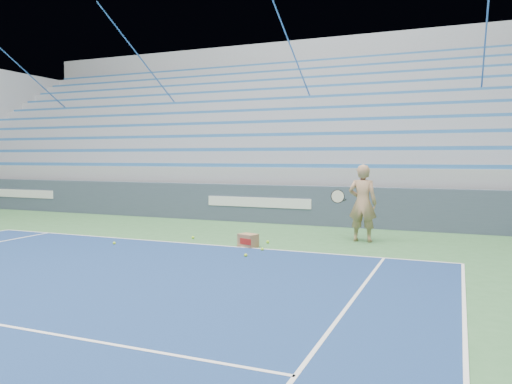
{
  "coord_description": "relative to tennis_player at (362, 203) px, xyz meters",
  "views": [
    {
      "loc": [
        5.38,
        2.4,
        1.9
      ],
      "look_at": [
        1.3,
        12.38,
        1.15
      ],
      "focal_mm": 35.0,
      "sensor_mm": 36.0,
      "label": 1
    }
  ],
  "objects": [
    {
      "name": "sponsor_barrier",
      "position": [
        -3.38,
        2.25,
        -0.32
      ],
      "size": [
        30.0,
        0.32,
        1.1
      ],
      "color": "#3A4759",
      "rests_on": "ground"
    },
    {
      "name": "bleachers",
      "position": [
        -3.38,
        7.97,
        1.48
      ],
      "size": [
        31.0,
        9.15,
        7.3
      ],
      "color": "#989BA1",
      "rests_on": "ground"
    },
    {
      "name": "tennis_player",
      "position": [
        0.0,
        0.0,
        0.0
      ],
      "size": [
        0.93,
        0.84,
        1.75
      ],
      "color": "tan",
      "rests_on": "ground"
    },
    {
      "name": "ball_box",
      "position": [
        -2.11,
        -1.61,
        -0.73
      ],
      "size": [
        0.44,
        0.39,
        0.28
      ],
      "color": "#946B48",
      "rests_on": "ground"
    },
    {
      "name": "tennis_ball_0",
      "position": [
        -1.73,
        -2.61,
        -0.84
      ],
      "size": [
        0.07,
        0.07,
        0.07
      ],
      "primitive_type": "sphere",
      "color": "#B2E82F",
      "rests_on": "ground"
    },
    {
      "name": "tennis_ball_1",
      "position": [
        -1.67,
        -1.91,
        -0.84
      ],
      "size": [
        0.07,
        0.07,
        0.07
      ],
      "primitive_type": "sphere",
      "color": "#B2E82F",
      "rests_on": "ground"
    },
    {
      "name": "tennis_ball_2",
      "position": [
        -1.88,
        -1.03,
        -0.84
      ],
      "size": [
        0.07,
        0.07,
        0.07
      ],
      "primitive_type": "sphere",
      "color": "#B2E82F",
      "rests_on": "ground"
    },
    {
      "name": "tennis_ball_3",
      "position": [
        -3.72,
        -1.12,
        -0.84
      ],
      "size": [
        0.07,
        0.07,
        0.07
      ],
      "primitive_type": "sphere",
      "color": "#B2E82F",
      "rests_on": "ground"
    },
    {
      "name": "tennis_ball_4",
      "position": [
        -4.92,
        -2.45,
        -0.84
      ],
      "size": [
        0.07,
        0.07,
        0.07
      ],
      "primitive_type": "sphere",
      "color": "#B2E82F",
      "rests_on": "ground"
    }
  ]
}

